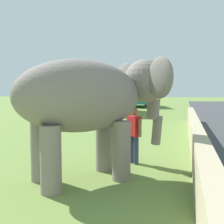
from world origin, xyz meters
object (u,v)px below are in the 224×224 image
elephant (94,98)px  person_handler (134,132)px  bus_orange (115,92)px  bus_teal (140,92)px  cow_near (77,112)px

elephant → person_handler: size_ratio=2.32×
person_handler → bus_orange: (18.14, 5.40, 1.15)m
person_handler → bus_orange: 18.96m
elephant → bus_teal: size_ratio=0.42×
elephant → cow_near: size_ratio=2.21×
bus_orange → cow_near: bearing=-178.1°
elephant → person_handler: bearing=-23.7°
person_handler → cow_near: 9.12m
bus_orange → bus_teal: bearing=-1.9°
bus_teal → person_handler: bearing=-170.7°
bus_teal → cow_near: bearing=179.8°
bus_orange → bus_teal: 12.27m
person_handler → cow_near: bearing=33.6°
bus_orange → cow_near: size_ratio=5.25×
elephant → cow_near: bearing=25.6°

